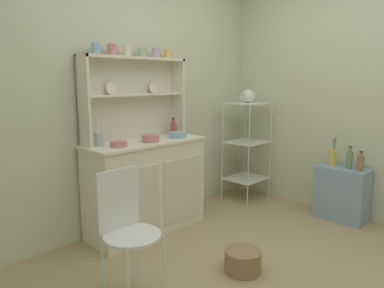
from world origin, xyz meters
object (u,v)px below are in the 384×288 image
object	(u,v)px
bowl_mixing_large	(119,144)
oil_bottle	(349,159)
bakers_rack	(247,141)
hutch_cabinet	(147,185)
utensil_jar	(99,139)
cup_sky_0	(96,49)
jam_bottle	(173,128)
flower_vase	(333,156)
hutch_shelf_unit	(133,92)
side_shelf_blue	(342,194)
floor_basket	(243,261)
vinegar_bottle	(360,162)
porcelain_teapot	(248,96)
wire_chair	(127,223)

from	to	relation	value
bowl_mixing_large	oil_bottle	distance (m)	2.23
bakers_rack	oil_bottle	xyz separation A→B (m)	(0.16, -1.12, -0.07)
hutch_cabinet	utensil_jar	bearing A→B (deg)	169.61
cup_sky_0	bowl_mixing_large	bearing A→B (deg)	-74.56
jam_bottle	flower_vase	size ratio (longest dim) A/B	0.55
bakers_rack	utensil_jar	xyz separation A→B (m)	(-1.81, 0.20, 0.21)
hutch_shelf_unit	side_shelf_blue	distance (m)	2.30
floor_basket	vinegar_bottle	xyz separation A→B (m)	(1.52, -0.25, 0.53)
bowl_mixing_large	floor_basket	bearing A→B (deg)	-70.60
floor_basket	bowl_mixing_large	bearing A→B (deg)	109.40
vinegar_bottle	floor_basket	bearing A→B (deg)	170.53
hutch_cabinet	porcelain_teapot	world-z (taller)	porcelain_teapot
hutch_cabinet	floor_basket	world-z (taller)	hutch_cabinet
hutch_cabinet	wire_chair	world-z (taller)	hutch_cabinet
hutch_cabinet	bowl_mixing_large	bearing A→B (deg)	-167.66
bakers_rack	wire_chair	distance (m)	2.25
wire_chair	oil_bottle	bearing A→B (deg)	-17.23
vinegar_bottle	jam_bottle	bearing A→B (deg)	127.98
cup_sky_0	bowl_mixing_large	size ratio (longest dim) A/B	0.66
bakers_rack	jam_bottle	xyz separation A→B (m)	(-0.96, 0.21, 0.22)
bakers_rack	flower_vase	size ratio (longest dim) A/B	3.62
porcelain_teapot	hutch_shelf_unit	bearing A→B (deg)	168.22
hutch_cabinet	oil_bottle	distance (m)	1.99
jam_bottle	porcelain_teapot	bearing A→B (deg)	-12.32
utensil_jar	porcelain_teapot	size ratio (longest dim) A/B	0.99
jam_bottle	bakers_rack	bearing A→B (deg)	-12.30
side_shelf_blue	flower_vase	size ratio (longest dim) A/B	1.71
side_shelf_blue	floor_basket	xyz separation A→B (m)	(-1.52, 0.10, -0.19)
hutch_cabinet	oil_bottle	bearing A→B (deg)	-38.81
side_shelf_blue	hutch_cabinet	bearing A→B (deg)	142.29
hutch_shelf_unit	vinegar_bottle	bearing A→B (deg)	-44.42
hutch_cabinet	hutch_shelf_unit	size ratio (longest dim) A/B	1.07
hutch_shelf_unit	utensil_jar	world-z (taller)	hutch_shelf_unit
hutch_shelf_unit	bowl_mixing_large	bearing A→B (deg)	-144.55
utensil_jar	porcelain_teapot	xyz separation A→B (m)	(1.81, -0.20, 0.30)
hutch_shelf_unit	wire_chair	world-z (taller)	hutch_shelf_unit
oil_bottle	hutch_cabinet	bearing A→B (deg)	141.19
bakers_rack	bowl_mixing_large	xyz separation A→B (m)	(-1.72, 0.05, 0.18)
side_shelf_blue	cup_sky_0	xyz separation A→B (m)	(-1.93, 1.32, 1.38)
hutch_cabinet	hutch_shelf_unit	distance (m)	0.87
wire_chair	hutch_shelf_unit	bearing A→B (deg)	45.13
cup_sky_0	vinegar_bottle	xyz separation A→B (m)	(1.93, -1.47, -1.03)
vinegar_bottle	bakers_rack	bearing A→B (deg)	97.42
hutch_cabinet	hutch_shelf_unit	bearing A→B (deg)	90.00
cup_sky_0	flower_vase	xyz separation A→B (m)	(1.93, -1.20, -1.02)
bakers_rack	oil_bottle	size ratio (longest dim) A/B	5.05
hutch_cabinet	jam_bottle	distance (m)	0.65
wire_chair	flower_vase	bearing A→B (deg)	-13.18
utensil_jar	vinegar_bottle	xyz separation A→B (m)	(1.97, -1.43, -0.30)
side_shelf_blue	wire_chair	size ratio (longest dim) A/B	0.63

